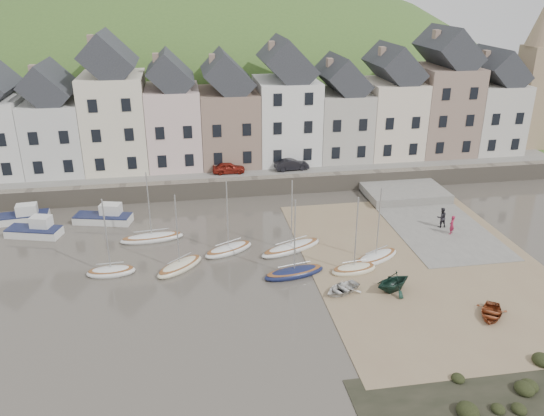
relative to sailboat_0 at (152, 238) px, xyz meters
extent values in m
plane|color=#413C33|center=(10.07, -7.69, -0.26)|extent=(160.00, 160.00, 0.00)
cube|color=#3C5D25|center=(10.07, 24.31, 0.49)|extent=(90.00, 30.00, 1.50)
cube|color=slate|center=(10.07, 12.81, 1.29)|extent=(70.00, 7.00, 0.10)
cube|color=slate|center=(10.07, 9.31, 0.64)|extent=(70.00, 1.20, 1.80)
cube|color=#80684E|center=(21.07, -7.69, -0.23)|extent=(18.00, 26.00, 0.06)
cube|color=slate|center=(25.07, 0.31, -0.20)|extent=(8.00, 18.00, 0.12)
ellipsoid|color=#3C5D25|center=(5.07, 52.31, -18.26)|extent=(134.40, 84.00, 84.00)
cylinder|color=#382619|center=(-11.93, 40.31, 17.74)|extent=(0.50, 0.50, 3.00)
cube|color=silver|center=(-9.98, 16.31, 4.99)|extent=(5.80, 8.00, 7.50)
cube|color=gray|center=(-11.43, 16.31, 11.66)|extent=(0.60, 0.90, 1.40)
cube|color=beige|center=(-3.83, 16.31, 6.24)|extent=(6.40, 8.00, 10.00)
cube|color=gray|center=(-5.43, 16.31, 14.47)|extent=(0.60, 0.90, 1.40)
cube|color=beige|center=(2.22, 16.31, 5.49)|extent=(5.60, 8.00, 8.50)
cube|color=gray|center=(0.82, 16.31, 12.56)|extent=(0.60, 0.90, 1.40)
cube|color=#82695A|center=(8.17, 16.31, 5.24)|extent=(6.20, 8.00, 8.00)
cube|color=gray|center=(6.62, 16.31, 12.37)|extent=(0.60, 0.90, 1.40)
cube|color=silver|center=(14.62, 16.31, 5.74)|extent=(6.60, 8.00, 9.00)
cube|color=gray|center=(12.97, 16.31, 13.57)|extent=(0.60, 0.90, 1.40)
cube|color=#ACA89E|center=(20.87, 16.31, 4.99)|extent=(5.80, 8.00, 7.50)
cube|color=gray|center=(19.42, 16.31, 11.66)|extent=(0.60, 0.90, 1.40)
cube|color=beige|center=(26.82, 16.31, 5.49)|extent=(6.00, 8.00, 8.50)
cube|color=gray|center=(25.32, 16.31, 12.76)|extent=(0.60, 0.90, 1.40)
cube|color=gray|center=(33.07, 16.31, 6.24)|extent=(6.40, 8.00, 10.00)
cube|color=gray|center=(31.47, 16.31, 14.47)|extent=(0.60, 0.90, 1.40)
cube|color=beige|center=(39.22, 16.31, 5.24)|extent=(5.80, 8.00, 8.00)
cube|color=gray|center=(37.77, 16.31, 12.16)|extent=(0.60, 0.90, 1.40)
cube|color=#997F60|center=(44.62, 16.31, 7.24)|extent=(3.50, 3.50, 12.00)
ellipsoid|color=silver|center=(0.00, 0.00, -0.06)|extent=(5.47, 2.09, 0.84)
ellipsoid|color=brown|center=(0.00, 0.00, 0.16)|extent=(5.03, 1.90, 0.20)
cylinder|color=#B2B5B7|center=(0.00, 0.00, 3.04)|extent=(0.10, 0.10, 5.60)
cylinder|color=#B2B5B7|center=(0.00, 0.00, 0.69)|extent=(2.93, 0.41, 0.08)
ellipsoid|color=silver|center=(-2.81, -5.42, -0.06)|extent=(3.66, 1.64, 0.84)
ellipsoid|color=brown|center=(-2.81, -5.42, 0.16)|extent=(3.36, 1.49, 0.20)
cylinder|color=#B2B5B7|center=(-2.81, -5.42, 3.04)|extent=(0.10, 0.10, 5.60)
cylinder|color=#B2B5B7|center=(-2.81, -5.42, 0.69)|extent=(1.98, 0.16, 0.08)
ellipsoid|color=beige|center=(2.30, -5.46, -0.06)|extent=(4.23, 4.01, 0.84)
ellipsoid|color=brown|center=(2.30, -5.46, 0.16)|extent=(3.88, 3.68, 0.20)
cylinder|color=#B2B5B7|center=(2.30, -5.46, 3.04)|extent=(0.10, 0.10, 5.60)
cylinder|color=#B2B5B7|center=(2.30, -5.46, 0.69)|extent=(1.83, 1.65, 0.08)
ellipsoid|color=silver|center=(6.24, -3.24, -0.06)|extent=(4.56, 3.31, 0.84)
ellipsoid|color=brown|center=(6.24, -3.24, 0.16)|extent=(4.19, 3.03, 0.20)
cylinder|color=#B2B5B7|center=(6.24, -3.24, 3.04)|extent=(0.10, 0.10, 5.60)
cylinder|color=#B2B5B7|center=(6.24, -3.24, 0.69)|extent=(2.17, 1.16, 0.08)
ellipsoid|color=silver|center=(11.33, -3.77, -0.06)|extent=(5.81, 3.66, 0.84)
ellipsoid|color=brown|center=(11.33, -3.77, 0.16)|extent=(5.34, 3.35, 0.20)
cylinder|color=#B2B5B7|center=(11.33, -3.77, 3.04)|extent=(0.10, 0.10, 5.60)
cylinder|color=#B2B5B7|center=(11.33, -3.77, 0.69)|extent=(2.90, 1.33, 0.08)
ellipsoid|color=#131A3D|center=(10.74, -7.82, -0.06)|extent=(4.99, 2.48, 0.84)
ellipsoid|color=brown|center=(10.74, -7.82, 0.16)|extent=(4.59, 2.26, 0.20)
cylinder|color=#B2B5B7|center=(10.74, -7.82, 3.04)|extent=(0.10, 0.10, 5.60)
cylinder|color=#B2B5B7|center=(10.74, -7.82, 0.69)|extent=(2.59, 0.63, 0.08)
ellipsoid|color=silver|center=(17.58, -6.53, -0.06)|extent=(4.72, 3.46, 0.84)
ellipsoid|color=brown|center=(17.58, -6.53, 0.16)|extent=(4.34, 3.16, 0.20)
cylinder|color=#B2B5B7|center=(17.58, -6.53, 3.04)|extent=(0.10, 0.10, 5.60)
cylinder|color=#B2B5B7|center=(17.58, -6.53, 0.69)|extent=(2.25, 1.24, 0.08)
ellipsoid|color=beige|center=(15.31, -8.05, -0.06)|extent=(3.77, 2.01, 0.84)
ellipsoid|color=brown|center=(15.31, -8.05, 0.16)|extent=(3.47, 1.83, 0.20)
cylinder|color=#B2B5B7|center=(15.31, -8.05, 3.04)|extent=(0.10, 0.10, 5.60)
cylinder|color=#B2B5B7|center=(15.31, -8.05, 0.69)|extent=(1.97, 0.37, 0.08)
cube|color=silver|center=(-12.06, 5.87, 0.09)|extent=(5.24, 2.26, 0.70)
cube|color=#131A3D|center=(-12.06, 5.87, 0.46)|extent=(5.14, 2.29, 0.08)
cube|color=silver|center=(-11.30, 5.79, 0.94)|extent=(1.90, 1.39, 1.00)
cube|color=silver|center=(-10.08, 2.54, 0.09)|extent=(4.92, 2.91, 0.70)
cube|color=#131A3D|center=(-10.08, 2.54, 0.46)|extent=(4.84, 2.94, 0.08)
cube|color=silver|center=(-9.41, 2.74, 0.94)|extent=(1.89, 1.60, 1.00)
cube|color=silver|center=(-4.53, 4.51, 0.09)|extent=(5.41, 2.91, 0.70)
cube|color=#131A3D|center=(-4.53, 4.51, 0.46)|extent=(5.32, 2.94, 0.08)
cube|color=silver|center=(-3.79, 4.70, 0.94)|extent=(2.04, 1.61, 1.00)
imported|color=silver|center=(13.57, -10.81, 0.09)|extent=(3.44, 3.11, 0.58)
imported|color=#142D23|center=(17.21, -11.17, 0.56)|extent=(3.61, 3.40, 1.52)
imported|color=brown|center=(22.37, -15.33, 0.09)|extent=(3.17, 3.38, 0.57)
imported|color=maroon|center=(25.57, -3.13, 0.71)|extent=(0.73, 0.72, 1.69)
imported|color=black|center=(25.34, -1.62, 0.78)|extent=(0.91, 0.72, 1.83)
imported|color=maroon|center=(7.66, 11.81, 1.92)|extent=(3.43, 1.43, 1.16)
imported|color=black|center=(14.43, 11.81, 1.94)|extent=(3.75, 1.57, 1.21)
cube|color=black|center=(18.07, -22.69, -0.23)|extent=(14.00, 6.00, 0.05)
ellipsoid|color=black|center=(20.44, -22.13, -0.05)|extent=(1.04, 1.15, 0.68)
ellipsoid|color=black|center=(17.36, -20.70, -0.11)|extent=(0.74, 0.81, 0.48)
ellipsoid|color=black|center=(19.34, -23.40, -0.10)|extent=(0.77, 0.85, 0.50)
ellipsoid|color=black|center=(18.28, -23.21, -0.12)|extent=(0.72, 0.79, 0.46)
ellipsoid|color=black|center=(16.63, -23.17, -0.03)|extent=(1.15, 1.27, 0.75)
ellipsoid|color=black|center=(22.83, -20.12, -0.04)|extent=(1.11, 1.22, 0.72)
ellipsoid|color=black|center=(20.85, -21.94, -0.07)|extent=(0.95, 1.04, 0.62)
camera|label=1|loc=(3.31, -42.80, 20.18)|focal=35.99mm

